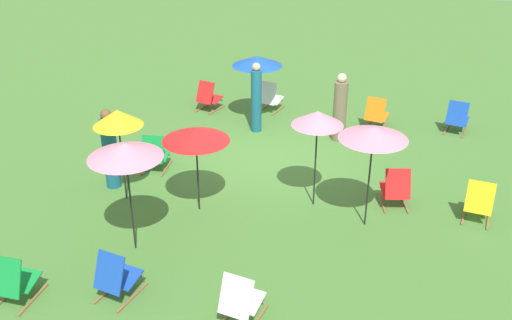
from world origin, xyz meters
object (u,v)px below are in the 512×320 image
at_px(umbrella_1, 118,118).
at_px(umbrella_2, 257,61).
at_px(deckchair_0, 376,114).
at_px(deckchair_4, 117,277).
at_px(umbrella_0, 196,134).
at_px(umbrella_4, 318,118).
at_px(deckchair_10, 479,202).
at_px(person_1, 256,99).
at_px(umbrella_3, 125,151).
at_px(person_2, 110,151).
at_px(deckchair_6, 155,154).
at_px(deckchair_11, 241,301).
at_px(umbrella_5, 373,133).
at_px(deckchair_3, 457,118).
at_px(deckchair_2, 395,189).
at_px(person_0, 340,109).
at_px(deckchair_5, 270,98).
at_px(deckchair_7, 209,97).
at_px(deckchair_1, 14,281).

height_order(umbrella_1, umbrella_2, umbrella_1).
xyz_separation_m(deckchair_0, deckchair_4, (3.31, 7.62, 0.00)).
height_order(umbrella_0, umbrella_4, umbrella_4).
distance_m(deckchair_10, person_1, 5.88).
xyz_separation_m(deckchair_4, umbrella_3, (0.31, -1.26, 1.51)).
relative_size(deckchair_10, umbrella_4, 0.42).
height_order(deckchair_10, umbrella_3, umbrella_3).
bearing_deg(umbrella_0, person_2, -11.70).
relative_size(deckchair_10, person_1, 0.47).
height_order(deckchair_6, umbrella_4, umbrella_4).
height_order(umbrella_3, umbrella_4, umbrella_3).
height_order(deckchair_11, umbrella_3, umbrella_3).
xyz_separation_m(deckchair_4, umbrella_5, (-3.47, -3.03, 1.48)).
xyz_separation_m(deckchair_3, person_1, (4.84, 1.16, 0.48)).
height_order(deckchair_11, umbrella_0, umbrella_0).
relative_size(deckchair_2, deckchair_6, 1.03).
bearing_deg(umbrella_0, person_0, -118.86).
bearing_deg(umbrella_1, deckchair_0, -133.11).
bearing_deg(deckchair_4, umbrella_2, -80.85).
relative_size(deckchair_0, deckchair_4, 1.00).
height_order(deckchair_5, umbrella_5, umbrella_5).
distance_m(deckchair_2, deckchair_4, 5.53).
bearing_deg(person_0, deckchair_7, -38.05).
height_order(deckchair_0, person_0, person_0).
height_order(deckchair_5, deckchair_11, same).
bearing_deg(umbrella_4, deckchair_10, -175.87).
distance_m(deckchair_2, deckchair_6, 5.12).
xyz_separation_m(deckchair_4, umbrella_4, (-2.43, -3.50, 1.45)).
distance_m(deckchair_10, person_0, 4.23).
bearing_deg(person_2, umbrella_2, 176.98).
relative_size(deckchair_1, deckchair_3, 0.98).
bearing_deg(deckchair_4, deckchair_2, -124.30).
bearing_deg(deckchair_1, umbrella_1, -93.55).
height_order(deckchair_10, person_2, person_2).
bearing_deg(deckchair_11, deckchair_0, -89.25).
distance_m(deckchair_2, umbrella_5, 1.76).
xyz_separation_m(person_1, person_2, (2.13, 3.52, -0.04)).
xyz_separation_m(deckchair_11, umbrella_2, (1.68, -7.36, 1.24)).
bearing_deg(deckchair_11, umbrella_5, -105.46).
bearing_deg(deckchair_0, deckchair_1, 71.10).
bearing_deg(person_0, deckchair_11, 63.21).
bearing_deg(umbrella_4, umbrella_5, 155.42).
distance_m(deckchair_0, deckchair_4, 8.31).
height_order(umbrella_2, umbrella_4, umbrella_4).
relative_size(deckchair_4, deckchair_10, 1.01).
relative_size(deckchair_10, deckchair_11, 1.00).
bearing_deg(umbrella_3, person_1, -97.77).
bearing_deg(umbrella_2, deckchair_2, 136.65).
xyz_separation_m(deckchair_3, deckchair_11, (3.30, 7.90, 0.00)).
bearing_deg(person_1, person_2, -157.36).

